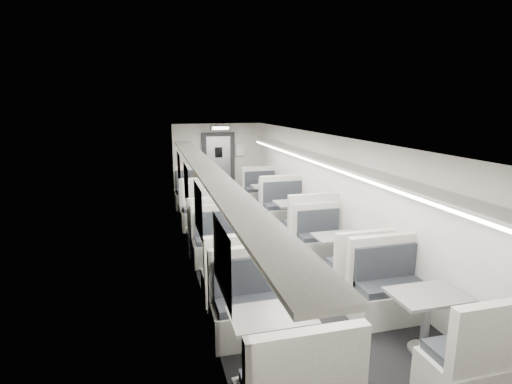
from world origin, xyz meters
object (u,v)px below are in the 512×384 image
passenger (202,190)px  vestibule_door (219,164)px  booth_left_c (226,258)px  booth_left_a (198,201)px  booth_right_b (296,219)px  booth_right_c (337,253)px  exit_sign (220,128)px  booth_right_a (268,198)px  booth_right_d (426,322)px  booth_left_b (209,222)px  booth_left_d (271,345)px

passenger → vestibule_door: size_ratio=0.79×
booth_left_c → passenger: 3.72m
booth_left_a → booth_right_b: (2.00, -2.33, -0.00)m
booth_right_c → exit_sign: 6.84m
booth_right_c → booth_right_a: bearing=90.0°
booth_right_a → booth_right_c: size_ratio=1.05×
booth_right_d → booth_left_a: bearing=106.1°
booth_left_b → booth_left_c: bearing=-90.0°
booth_left_b → booth_right_c: size_ratio=1.13×
booth_left_c → booth_right_d: bearing=-53.8°
booth_right_b → vestibule_door: vestibule_door is taller
booth_right_d → passenger: (-1.96, 6.43, 0.43)m
booth_left_b → booth_right_d: size_ratio=1.03×
booth_right_a → passenger: (-1.96, -0.52, 0.44)m
booth_left_d → booth_right_c: 3.17m
exit_sign → booth_right_c: bearing=-81.2°
booth_left_c → exit_sign: (1.00, 6.23, 1.91)m
booth_left_a → vestibule_door: size_ratio=1.13×
booth_left_d → passenger: (0.04, 6.41, 0.43)m
booth_right_b → exit_sign: size_ratio=3.80×
booth_right_d → booth_left_c: bearing=126.2°
booth_right_c → booth_right_d: size_ratio=0.92×
booth_right_c → passenger: bearing=116.4°
booth_right_b → booth_left_c: bearing=-137.1°
booth_left_a → booth_right_a: booth_left_a is taller
booth_right_d → booth_right_b: bearing=90.0°
passenger → vestibule_door: vestibule_door is taller
booth_left_b → passenger: bearing=88.5°
passenger → exit_sign: bearing=85.8°
booth_right_a → booth_right_d: 6.94m
booth_right_a → exit_sign: exit_sign is taller
booth_left_c → booth_right_b: (2.00, 1.86, 0.05)m
booth_left_c → passenger: size_ratio=1.26×
passenger → booth_right_c: bearing=-47.1°
booth_left_a → booth_left_c: (0.00, -4.19, -0.05)m
booth_left_d → booth_right_a: booth_left_d is taller
booth_left_d → booth_right_b: 5.00m
booth_left_c → booth_left_a: bearing=90.0°
booth_left_b → booth_right_d: booth_left_b is taller
booth_left_c → booth_right_a: size_ratio=0.97×
booth_left_b → booth_right_a: size_ratio=1.07×
booth_right_a → booth_right_b: booth_right_b is taller
booth_right_a → booth_left_a: bearing=-179.6°
booth_right_a → booth_right_b: 2.35m
booth_left_a → exit_sign: bearing=63.9°
vestibule_door → booth_right_d: bearing=-84.0°
booth_right_a → booth_right_c: (0.00, -4.47, -0.02)m
booth_left_b → vestibule_door: size_ratio=1.09×
booth_left_d → vestibule_door: size_ratio=1.07×
passenger → vestibule_door: 3.18m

